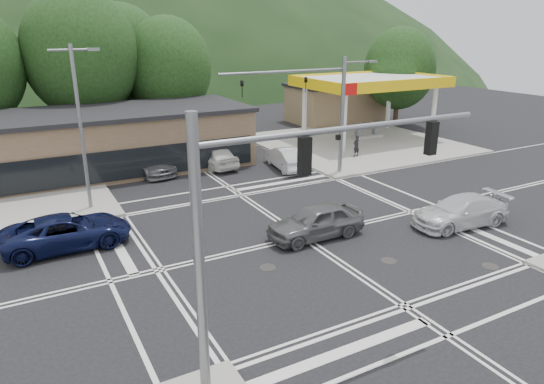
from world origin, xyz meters
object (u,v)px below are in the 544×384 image
car_blue_west (67,232)px  car_northbound (148,162)px  car_silver_east (461,211)px  car_queue_a (286,158)px  car_queue_b (214,156)px  pedestrian (356,146)px  car_grey_center (316,221)px

car_blue_west → car_northbound: car_northbound is taller
car_silver_east → car_blue_west: bearing=-104.9°
car_silver_east → car_northbound: 20.91m
car_queue_a → car_blue_west: bearing=31.8°
car_silver_east → car_queue_a: car_queue_a is taller
car_queue_b → car_northbound: car_queue_b is taller
car_queue_a → pedestrian: (6.37, 0.02, 0.16)m
car_blue_west → car_grey_center: (10.79, -4.56, 0.04)m
car_silver_east → car_queue_b: car_queue_b is taller
car_queue_b → car_blue_west: bearing=35.6°
car_queue_b → pedestrian: 11.26m
car_grey_center → car_northbound: bearing=-164.6°
car_northbound → pedestrian: size_ratio=3.36×
car_blue_west → car_silver_east: car_blue_west is taller
car_queue_a → car_northbound: 9.88m
car_blue_west → car_silver_east: (18.23, -6.84, -0.02)m
car_silver_east → car_northbound: (-11.65, 17.36, 0.04)m
car_grey_center → pedestrian: 16.03m
car_grey_center → car_silver_east: bearing=72.7°
car_queue_b → car_grey_center: bearing=82.9°
pedestrian → car_blue_west: bearing=7.6°
car_silver_east → car_queue_a: (-2.50, 13.64, 0.05)m
car_blue_west → pedestrian: pedestrian is taller
car_silver_east → car_queue_b: bearing=-151.4°
car_silver_east → pedestrian: (3.87, 13.65, 0.21)m
car_queue_b → car_northbound: (-4.65, 0.78, -0.04)m
car_queue_a → car_northbound: bearing=-13.7°
car_blue_west → car_silver_east: 19.47m
car_grey_center → car_silver_east: size_ratio=0.92×
car_northbound → car_blue_west: bearing=-131.0°
car_grey_center → car_queue_a: 12.38m
car_queue_a → car_queue_b: car_queue_b is taller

